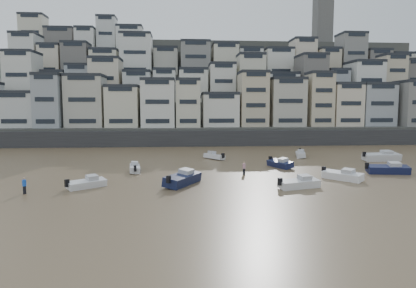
{
  "coord_description": "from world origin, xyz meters",
  "views": [
    {
      "loc": [
        1.59,
        -18.85,
        8.99
      ],
      "look_at": [
        5.24,
        30.0,
        4.0
      ],
      "focal_mm": 32.0,
      "sensor_mm": 36.0,
      "label": 1
    }
  ],
  "objects": [
    {
      "name": "ground",
      "position": [
        0.0,
        0.0,
        0.0
      ],
      "size": [
        400.0,
        400.0,
        0.0
      ],
      "primitive_type": "plane",
      "color": "brown",
      "rests_on": "ground"
    },
    {
      "name": "harbor_wall",
      "position": [
        10.0,
        65.0,
        1.75
      ],
      "size": [
        140.0,
        3.0,
        3.5
      ],
      "primitive_type": "cube",
      "color": "#38383A",
      "rests_on": "ground"
    },
    {
      "name": "hillside",
      "position": [
        14.73,
        104.84,
        13.01
      ],
      "size": [
        141.04,
        66.0,
        50.0
      ],
      "color": "#4C4C47",
      "rests_on": "ground"
    },
    {
      "name": "boat_a",
      "position": [
        14.59,
        20.39,
        0.7
      ],
      "size": [
        5.4,
        3.06,
        1.4
      ],
      "primitive_type": null,
      "rotation": [
        0.0,
        0.0,
        0.29
      ],
      "color": "silver",
      "rests_on": "ground"
    },
    {
      "name": "boat_b",
      "position": [
        21.34,
        24.52,
        0.72
      ],
      "size": [
        4.69,
        5.19,
        1.44
      ],
      "primitive_type": null,
      "rotation": [
        0.0,
        0.0,
        -0.89
      ],
      "color": "white",
      "rests_on": "ground"
    },
    {
      "name": "boat_c",
      "position": [
        1.8,
        23.21,
        0.89
      ],
      "size": [
        5.07,
        6.7,
        1.77
      ],
      "primitive_type": null,
      "rotation": [
        0.0,
        0.0,
        1.05
      ],
      "color": "#131A3C",
      "rests_on": "ground"
    },
    {
      "name": "boat_d",
      "position": [
        29.28,
        28.16,
        0.8
      ],
      "size": [
        6.07,
        2.82,
        1.59
      ],
      "primitive_type": null,
      "rotation": [
        0.0,
        0.0,
        -0.16
      ],
      "color": "#151B41",
      "rests_on": "ground"
    },
    {
      "name": "boat_e",
      "position": [
        16.22,
        34.32,
        0.7
      ],
      "size": [
        3.45,
        5.36,
        1.39
      ],
      "primitive_type": null,
      "rotation": [
        0.0,
        0.0,
        -1.19
      ],
      "color": "#141A3F",
      "rests_on": "ground"
    },
    {
      "name": "boat_f",
      "position": [
        -4.75,
        32.32,
        0.64
      ],
      "size": [
        2.18,
        4.85,
        1.28
      ],
      "primitive_type": null,
      "rotation": [
        0.0,
        0.0,
        1.71
      ],
      "color": "silver",
      "rests_on": "ground"
    },
    {
      "name": "boat_g",
      "position": [
        34.75,
        39.48,
        0.91
      ],
      "size": [
        6.89,
        2.82,
        1.83
      ],
      "primitive_type": null,
      "rotation": [
        0.0,
        0.0,
        0.1
      ],
      "color": "silver",
      "rests_on": "ground"
    },
    {
      "name": "boat_h",
      "position": [
        7.34,
        43.69,
        0.63
      ],
      "size": [
        3.95,
        4.63,
        1.26
      ],
      "primitive_type": null,
      "rotation": [
        0.0,
        0.0,
        2.2
      ],
      "color": "silver",
      "rests_on": "ground"
    },
    {
      "name": "boat_i",
      "position": [
        22.83,
        44.94,
        0.7
      ],
      "size": [
        2.92,
        5.36,
        1.39
      ],
      "primitive_type": null,
      "rotation": [
        0.0,
        0.0,
        -1.83
      ],
      "color": "silver",
      "rests_on": "ground"
    },
    {
      "name": "boat_j",
      "position": [
        -8.78,
        22.25,
        0.63
      ],
      "size": [
        4.58,
        4.06,
        1.26
      ],
      "primitive_type": null,
      "rotation": [
        0.0,
        0.0,
        0.67
      ],
      "color": "white",
      "rests_on": "ground"
    },
    {
      "name": "person_blue",
      "position": [
        -14.48,
        19.91,
        0.87
      ],
      "size": [
        0.44,
        0.44,
        1.74
      ],
      "primitive_type": null,
      "color": "blue",
      "rests_on": "ground"
    },
    {
      "name": "person_pink",
      "position": [
        9.92,
        28.9,
        0.87
      ],
      "size": [
        0.44,
        0.44,
        1.74
      ],
      "primitive_type": null,
      "color": "#C1889B",
      "rests_on": "ground"
    }
  ]
}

